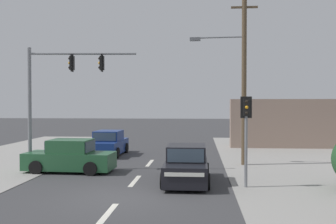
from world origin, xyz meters
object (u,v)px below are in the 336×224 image
object	(u,v)px
sedan_receding_far	(109,144)
sedan_crossing_left	(70,157)
traffic_signal_mast	(56,86)
utility_pole_midground_right	(241,69)
pedestal_signal_right_kerb	(246,126)
sedan_oncoming_mid	(186,166)

from	to	relation	value
sedan_receding_far	sedan_crossing_left	xyz separation A→B (m)	(-0.45, -6.15, 0.00)
traffic_signal_mast	sedan_crossing_left	size ratio (longest dim) A/B	1.39
utility_pole_midground_right	sedan_receding_far	size ratio (longest dim) A/B	2.22
sedan_receding_far	pedestal_signal_right_kerb	bearing A→B (deg)	-50.09
pedestal_signal_right_kerb	sedan_crossing_left	bearing A→B (deg)	160.21
pedestal_signal_right_kerb	sedan_crossing_left	distance (m)	8.68
utility_pole_midground_right	pedestal_signal_right_kerb	world-z (taller)	utility_pole_midground_right
sedan_oncoming_mid	utility_pole_midground_right	bearing A→B (deg)	60.64
sedan_oncoming_mid	traffic_signal_mast	bearing A→B (deg)	159.64
utility_pole_midground_right	sedan_oncoming_mid	world-z (taller)	utility_pole_midground_right
traffic_signal_mast	pedestal_signal_right_kerb	bearing A→B (deg)	-19.82
pedestal_signal_right_kerb	sedan_crossing_left	xyz separation A→B (m)	(-8.01, 2.88, -1.71)
traffic_signal_mast	sedan_receding_far	xyz separation A→B (m)	(1.21, 5.87, -3.44)
sedan_oncoming_mid	sedan_receding_far	xyz separation A→B (m)	(-5.21, 8.26, 0.00)
pedestal_signal_right_kerb	sedan_oncoming_mid	distance (m)	3.01
traffic_signal_mast	pedestal_signal_right_kerb	xyz separation A→B (m)	(8.77, -3.16, -1.73)
traffic_signal_mast	pedestal_signal_right_kerb	world-z (taller)	traffic_signal_mast
utility_pole_midground_right	sedan_oncoming_mid	distance (m)	7.12
utility_pole_midground_right	pedestal_signal_right_kerb	size ratio (longest dim) A/B	2.66
traffic_signal_mast	sedan_receding_far	size ratio (longest dim) A/B	1.40
utility_pole_midground_right	sedan_receding_far	xyz separation A→B (m)	(-7.96, 3.37, -4.39)
traffic_signal_mast	sedan_crossing_left	xyz separation A→B (m)	(0.77, -0.28, -3.44)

